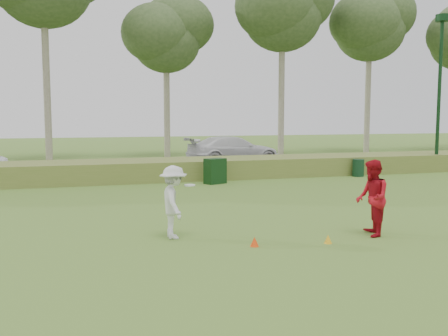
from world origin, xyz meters
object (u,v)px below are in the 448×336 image
object	(u,v)px
cone_orange	(254,242)
cone_yellow	(328,239)
player_red	(372,198)
car_right	(234,150)
player_white	(174,202)
lamp_post	(440,65)
trash_bin	(358,168)
utility_cabinet	(215,171)

from	to	relation	value
cone_orange	cone_yellow	bearing A→B (deg)	-8.28
player_red	car_right	xyz separation A→B (m)	(2.34, 18.06, -0.05)
player_white	car_right	bearing A→B (deg)	-21.23
lamp_post	car_right	size ratio (longest dim) A/B	1.43
lamp_post	cone_yellow	xyz separation A→B (m)	(-12.98, -11.91, -5.49)
lamp_post	trash_bin	distance (m)	7.41
utility_cabinet	trash_bin	world-z (taller)	utility_cabinet
trash_bin	player_white	bearing A→B (deg)	-139.19
cone_yellow	player_white	bearing A→B (deg)	154.77
player_red	cone_yellow	bearing A→B (deg)	-54.35
lamp_post	cone_orange	bearing A→B (deg)	-141.59
trash_bin	utility_cabinet	bearing A→B (deg)	-176.55
player_white	cone_yellow	size ratio (longest dim) A/B	8.58
cone_orange	trash_bin	distance (m)	14.40
player_red	cone_orange	world-z (taller)	player_red
trash_bin	cone_yellow	bearing A→B (deg)	-124.86
player_red	utility_cabinet	bearing A→B (deg)	-153.25
player_white	cone_yellow	world-z (taller)	player_white
cone_yellow	cone_orange	bearing A→B (deg)	171.72
cone_orange	car_right	size ratio (longest dim) A/B	0.04
player_red	cone_yellow	world-z (taller)	player_red
car_right	player_white	bearing A→B (deg)	151.92
lamp_post	player_white	size ratio (longest dim) A/B	4.64
player_white	cone_yellow	xyz separation A→B (m)	(3.31, -1.56, -0.78)
car_right	player_red	bearing A→B (deg)	167.20
player_white	player_red	xyz separation A→B (m)	(4.70, -1.20, 0.06)
lamp_post	utility_cabinet	bearing A→B (deg)	-174.34
lamp_post	utility_cabinet	size ratio (longest dim) A/B	7.43
player_white	utility_cabinet	xyz separation A→B (m)	(3.65, 9.09, -0.33)
player_white	car_right	distance (m)	18.27
cone_orange	utility_cabinet	xyz separation A→B (m)	(2.06, 10.40, 0.44)
trash_bin	car_right	bearing A→B (deg)	118.71
player_red	trash_bin	size ratio (longest dim) A/B	2.24
player_red	car_right	bearing A→B (deg)	-166.46
cone_yellow	utility_cabinet	xyz separation A→B (m)	(0.33, 10.65, 0.45)
utility_cabinet	trash_bin	distance (m)	7.41
player_red	car_right	world-z (taller)	player_red
trash_bin	player_red	bearing A→B (deg)	-120.59
cone_orange	car_right	xyz separation A→B (m)	(5.45, 18.17, 0.78)
lamp_post	cone_orange	xyz separation A→B (m)	(-14.70, -11.66, -5.48)
player_red	cone_orange	size ratio (longest dim) A/B	8.61
cone_yellow	utility_cabinet	distance (m)	10.67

